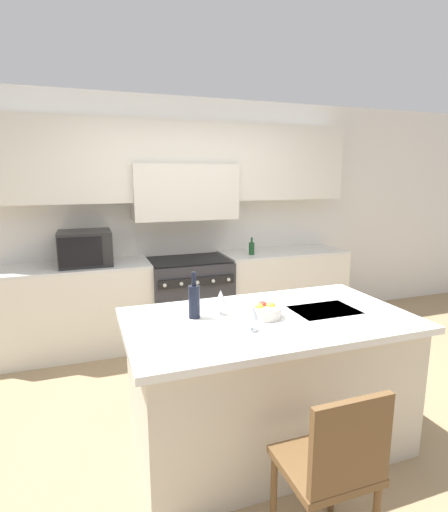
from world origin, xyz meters
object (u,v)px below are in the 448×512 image
(range_stove, at_px, (189,298))
(wine_bottle, at_px, (194,300))
(oil_bottle_on_counter, at_px, (252,248))
(fruit_bowl, at_px, (265,311))
(wine_glass_far, at_px, (221,298))
(island_chair, at_px, (334,465))
(microwave, at_px, (85,248))
(wine_glass_near, at_px, (252,312))

(range_stove, relative_size, wine_bottle, 2.96)
(oil_bottle_on_counter, bearing_deg, fruit_bowl, -111.05)
(range_stove, bearing_deg, wine_glass_far, -97.95)
(range_stove, distance_m, oil_bottle_on_counter, 0.92)
(island_chair, bearing_deg, wine_glass_far, 100.06)
(wine_bottle, xyz_separation_m, oil_bottle_on_counter, (1.18, 1.77, -0.03))
(microwave, relative_size, wine_glass_far, 3.01)
(island_chair, bearing_deg, wine_bottle, 109.16)
(microwave, height_order, island_chair, microwave)
(range_stove, xyz_separation_m, fruit_bowl, (0.00, -1.97, 0.50))
(microwave, bearing_deg, range_stove, -0.99)
(wine_glass_far, relative_size, fruit_bowl, 0.78)
(fruit_bowl, bearing_deg, island_chair, -94.50)
(island_chair, relative_size, wine_glass_far, 5.31)
(wine_bottle, height_order, oil_bottle_on_counter, wine_bottle)
(wine_glass_far, bearing_deg, range_stove, 82.05)
(wine_glass_far, bearing_deg, island_chair, -79.94)
(range_stove, relative_size, microwave, 1.77)
(wine_bottle, relative_size, fruit_bowl, 1.41)
(island_chair, height_order, fruit_bowl, fruit_bowl)
(island_chair, relative_size, wine_glass_near, 5.31)
(wine_glass_far, height_order, fruit_bowl, wine_glass_far)
(fruit_bowl, relative_size, oil_bottle_on_counter, 1.09)
(island_chair, xyz_separation_m, wine_glass_far, (-0.19, 1.05, 0.51))
(island_chair, bearing_deg, microwave, 109.17)
(microwave, bearing_deg, oil_bottle_on_counter, -2.34)
(wine_glass_near, relative_size, fruit_bowl, 0.78)
(range_stove, height_order, wine_glass_far, wine_glass_far)
(wine_glass_far, xyz_separation_m, fruit_bowl, (0.26, -0.14, -0.07))
(wine_glass_near, bearing_deg, wine_glass_far, 104.89)
(range_stove, height_order, oil_bottle_on_counter, oil_bottle_on_counter)
(island_chair, height_order, oil_bottle_on_counter, oil_bottle_on_counter)
(fruit_bowl, distance_m, oil_bottle_on_counter, 2.06)
(fruit_bowl, bearing_deg, wine_bottle, 161.91)
(microwave, distance_m, oil_bottle_on_counter, 1.82)
(range_stove, bearing_deg, island_chair, -91.38)
(microwave, relative_size, wine_bottle, 1.67)
(wine_glass_near, bearing_deg, fruit_bowl, 46.79)
(fruit_bowl, bearing_deg, oil_bottle_on_counter, 68.95)
(wine_bottle, distance_m, oil_bottle_on_counter, 2.13)
(range_stove, relative_size, oil_bottle_on_counter, 4.55)
(microwave, relative_size, island_chair, 0.57)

